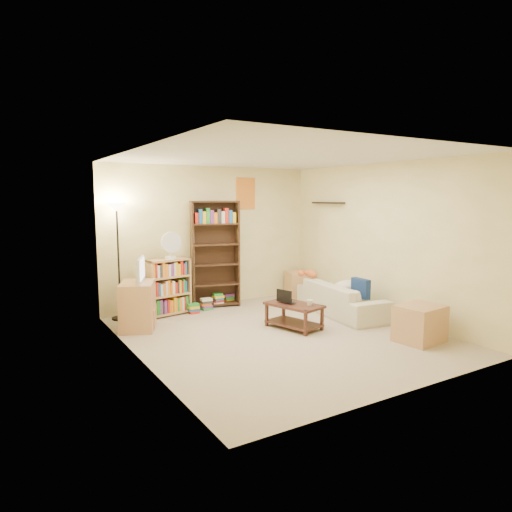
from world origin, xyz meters
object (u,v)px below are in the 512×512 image
at_px(coffee_table, 294,313).
at_px(short_bookshelf, 168,287).
at_px(mug, 310,303).
at_px(side_table, 298,284).
at_px(tv_stand, 138,306).
at_px(desk_fan, 171,245).
at_px(laptop, 289,301).
at_px(floor_lamp, 117,227).
at_px(tabby_cat, 309,273).
at_px(tall_bookshelf, 215,251).
at_px(television, 137,270).
at_px(sofa, 342,299).
at_px(end_cabinet, 420,324).

relative_size(coffee_table, short_bookshelf, 0.99).
xyz_separation_m(mug, side_table, (1.22, 1.93, -0.16)).
distance_m(tv_stand, desk_fan, 1.21).
bearing_deg(laptop, floor_lamp, 43.28).
distance_m(coffee_table, tv_stand, 2.33).
bearing_deg(tabby_cat, desk_fan, 163.46).
xyz_separation_m(tall_bookshelf, side_table, (1.74, -0.15, -0.74)).
distance_m(coffee_table, television, 2.42).
bearing_deg(tall_bookshelf, laptop, -63.43).
xyz_separation_m(tabby_cat, television, (-3.04, 0.18, 0.29)).
height_order(tabby_cat, coffee_table, tabby_cat).
relative_size(mug, television, 0.21).
bearing_deg(short_bookshelf, side_table, -9.48).
bearing_deg(sofa, short_bookshelf, 67.27).
relative_size(coffee_table, laptop, 2.71).
bearing_deg(mug, side_table, 57.70).
distance_m(tall_bookshelf, floor_lamp, 1.77).
xyz_separation_m(coffee_table, tv_stand, (-2.01, 1.17, 0.12)).
relative_size(tall_bookshelf, end_cabinet, 3.16).
bearing_deg(coffee_table, television, 134.44).
bearing_deg(laptop, television, 55.56).
bearing_deg(short_bookshelf, tv_stand, -150.25).
bearing_deg(tabby_cat, side_table, 66.74).
height_order(tabby_cat, side_table, tabby_cat).
xyz_separation_m(laptop, tv_stand, (-2.01, 1.04, -0.03)).
bearing_deg(floor_lamp, desk_fan, -13.14).
relative_size(tabby_cat, side_table, 0.83).
bearing_deg(side_table, end_cabinet, -94.65).
bearing_deg(tall_bookshelf, mug, -62.26).
height_order(short_bookshelf, floor_lamp, floor_lamp).
relative_size(tv_stand, end_cabinet, 1.18).
bearing_deg(side_table, floor_lamp, 177.56).
bearing_deg(end_cabinet, television, 140.37).
relative_size(tall_bookshelf, floor_lamp, 1.01).
xyz_separation_m(tall_bookshelf, short_bookshelf, (-0.94, -0.14, -0.53)).
bearing_deg(side_table, tv_stand, -170.72).
bearing_deg(television, mug, -98.84).
xyz_separation_m(tabby_cat, end_cabinet, (0.06, -2.39, -0.35)).
relative_size(sofa, short_bookshelf, 2.00).
xyz_separation_m(short_bookshelf, end_cabinet, (2.43, -3.12, -0.22)).
relative_size(sofa, floor_lamp, 1.01).
distance_m(laptop, floor_lamp, 2.94).
xyz_separation_m(coffee_table, desk_fan, (-1.28, 1.67, 0.94)).
xyz_separation_m(laptop, tall_bookshelf, (-0.39, 1.74, 0.61)).
distance_m(tabby_cat, coffee_table, 1.47).
bearing_deg(coffee_table, laptop, 74.43).
xyz_separation_m(sofa, desk_fan, (-2.46, 1.41, 0.91)).
xyz_separation_m(desk_fan, side_table, (2.63, 0.04, -0.92)).
xyz_separation_m(television, desk_fan, (0.73, 0.50, 0.29)).
distance_m(coffee_table, laptop, 0.20).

